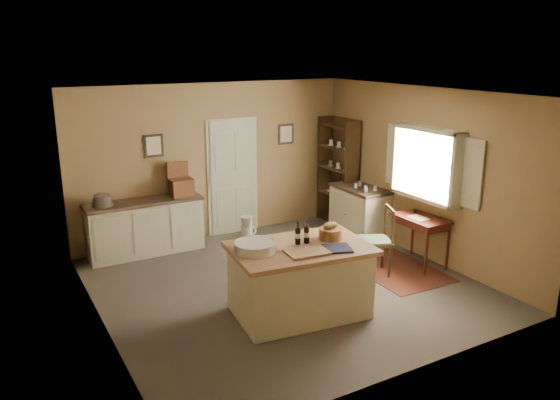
# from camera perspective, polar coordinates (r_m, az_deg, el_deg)

# --- Properties ---
(ground) EXTENTS (5.00, 5.00, 0.00)m
(ground) POSITION_cam_1_polar(r_m,az_deg,el_deg) (7.88, 0.51, -8.87)
(ground) COLOR brown
(ground) RESTS_ON ground
(wall_back) EXTENTS (5.00, 0.10, 2.70)m
(wall_back) POSITION_cam_1_polar(r_m,az_deg,el_deg) (9.60, -6.96, 4.03)
(wall_back) COLOR brown
(wall_back) RESTS_ON ground
(wall_front) EXTENTS (5.00, 0.10, 2.70)m
(wall_front) POSITION_cam_1_polar(r_m,az_deg,el_deg) (5.50, 13.73, -5.27)
(wall_front) COLOR brown
(wall_front) RESTS_ON ground
(wall_left) EXTENTS (0.10, 5.00, 2.70)m
(wall_left) POSITION_cam_1_polar(r_m,az_deg,el_deg) (6.58, -18.68, -2.17)
(wall_left) COLOR brown
(wall_left) RESTS_ON ground
(wall_right) EXTENTS (0.10, 5.00, 2.70)m
(wall_right) POSITION_cam_1_polar(r_m,az_deg,el_deg) (8.90, 14.63, 2.70)
(wall_right) COLOR brown
(wall_right) RESTS_ON ground
(ceiling) EXTENTS (5.00, 5.00, 0.00)m
(ceiling) POSITION_cam_1_polar(r_m,az_deg,el_deg) (7.18, 0.56, 11.11)
(ceiling) COLOR silver
(ceiling) RESTS_ON wall_back
(door) EXTENTS (0.97, 0.06, 2.11)m
(door) POSITION_cam_1_polar(r_m,az_deg,el_deg) (9.78, -4.95, 2.53)
(door) COLOR #ABAF95
(door) RESTS_ON ground
(framed_prints) EXTENTS (2.82, 0.02, 0.38)m
(framed_prints) POSITION_cam_1_polar(r_m,az_deg,el_deg) (9.59, -5.88, 6.30)
(framed_prints) COLOR black
(framed_prints) RESTS_ON ground
(window) EXTENTS (0.25, 1.99, 1.12)m
(window) POSITION_cam_1_polar(r_m,az_deg,el_deg) (8.66, 15.27, 3.67)
(window) COLOR #B9B290
(window) RESTS_ON ground
(work_island) EXTENTS (1.82, 1.30, 1.20)m
(work_island) POSITION_cam_1_polar(r_m,az_deg,el_deg) (6.91, 2.00, -8.17)
(work_island) COLOR #B9B290
(work_island) RESTS_ON ground
(sideboard) EXTENTS (1.87, 0.53, 1.18)m
(sideboard) POSITION_cam_1_polar(r_m,az_deg,el_deg) (9.13, -13.84, -2.58)
(sideboard) COLOR #B9B290
(sideboard) RESTS_ON ground
(rug) EXTENTS (1.15, 1.64, 0.01)m
(rug) POSITION_cam_1_polar(r_m,az_deg,el_deg) (8.57, 11.96, -7.09)
(rug) COLOR #48150E
(rug) RESTS_ON ground
(writing_desk) EXTENTS (0.52, 0.85, 0.82)m
(writing_desk) POSITION_cam_1_polar(r_m,az_deg,el_deg) (8.64, 14.45, -2.40)
(writing_desk) COLOR #3C130D
(writing_desk) RESTS_ON ground
(desk_chair) EXTENTS (0.62, 0.62, 1.01)m
(desk_chair) POSITION_cam_1_polar(r_m,az_deg,el_deg) (8.20, 9.81, -4.29)
(desk_chair) COLOR #312010
(desk_chair) RESTS_ON ground
(right_cabinet) EXTENTS (0.61, 1.09, 0.99)m
(right_cabinet) POSITION_cam_1_polar(r_m,az_deg,el_deg) (9.78, 8.30, -1.21)
(right_cabinet) COLOR #B9B290
(right_cabinet) RESTS_ON ground
(shelving_unit) EXTENTS (0.34, 0.90, 2.01)m
(shelving_unit) POSITION_cam_1_polar(r_m,az_deg,el_deg) (10.38, 6.27, 2.97)
(shelving_unit) COLOR #312010
(shelving_unit) RESTS_ON ground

